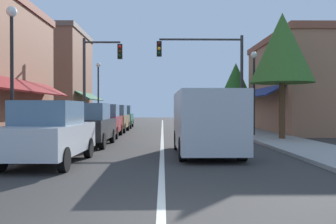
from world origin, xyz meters
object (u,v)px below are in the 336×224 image
object	(u,v)px
street_lamp_right_mid	(254,79)
street_lamp_left_far	(98,84)
traffic_signal_left_corner	(96,72)
traffic_signal_mast_arm	(213,67)
street_lamp_left_near	(12,55)
parked_car_nearest_left	(49,133)
parked_car_third_left	(104,121)
tree_right_far	(236,83)
van_in_lane	(206,121)
tree_right_near	(282,48)
parked_car_far_left	(114,119)
parked_car_distant_left	(121,117)
parked_car_second_left	(89,125)

from	to	relation	value
street_lamp_right_mid	street_lamp_left_far	world-z (taller)	street_lamp_left_far
traffic_signal_left_corner	traffic_signal_mast_arm	bearing A→B (deg)	-4.15
traffic_signal_mast_arm	street_lamp_left_near	distance (m)	12.72
parked_car_nearest_left	parked_car_third_left	bearing A→B (deg)	91.62
traffic_signal_mast_arm	tree_right_far	size ratio (longest dim) A/B	1.15
parked_car_nearest_left	van_in_lane	bearing A→B (deg)	26.21
tree_right_near	tree_right_far	world-z (taller)	tree_right_near
parked_car_far_left	street_lamp_right_mid	size ratio (longest dim) A/B	0.89
parked_car_far_left	tree_right_near	size ratio (longest dim) A/B	0.67
parked_car_distant_left	street_lamp_left_far	distance (m)	3.14
parked_car_second_left	van_in_lane	distance (m)	5.43
parked_car_second_left	traffic_signal_left_corner	distance (m)	8.09
parked_car_nearest_left	street_lamp_left_far	world-z (taller)	street_lamp_left_far
parked_car_nearest_left	parked_car_distant_left	distance (m)	19.31
parked_car_far_left	street_lamp_left_far	xyz separation A→B (m)	(-1.75, 4.23, 2.51)
traffic_signal_left_corner	street_lamp_right_mid	xyz separation A→B (m)	(8.99, -2.93, -0.68)
parked_car_second_left	parked_car_third_left	size ratio (longest dim) A/B	0.99
parked_car_far_left	van_in_lane	xyz separation A→B (m)	(4.67, -12.12, 0.27)
parked_car_distant_left	street_lamp_left_near	world-z (taller)	street_lamp_left_near
parked_car_second_left	traffic_signal_mast_arm	xyz separation A→B (m)	(6.10, 6.97, 3.19)
traffic_signal_mast_arm	street_lamp_right_mid	world-z (taller)	traffic_signal_mast_arm
parked_car_third_left	street_lamp_left_far	size ratio (longest dim) A/B	0.82
parked_car_second_left	street_lamp_left_far	world-z (taller)	street_lamp_left_far
parked_car_distant_left	tree_right_far	world-z (taller)	tree_right_far
van_in_lane	traffic_signal_left_corner	bearing A→B (deg)	117.21
parked_car_second_left	tree_right_far	bearing A→B (deg)	58.39
parked_car_nearest_left	traffic_signal_left_corner	world-z (taller)	traffic_signal_left_corner
parked_car_third_left	parked_car_distant_left	bearing A→B (deg)	89.11
van_in_lane	street_lamp_left_near	xyz separation A→B (m)	(-6.60, 0.20, 2.22)
parked_car_third_left	traffic_signal_mast_arm	size ratio (longest dim) A/B	0.70
van_in_lane	parked_car_nearest_left	bearing A→B (deg)	-156.06
parked_car_distant_left	street_lamp_left_far	bearing A→B (deg)	-154.86
parked_car_distant_left	street_lamp_left_near	distance (m)	17.27
parked_car_distant_left	tree_right_near	bearing A→B (deg)	-54.62
van_in_lane	tree_right_far	bearing A→B (deg)	75.05
parked_car_far_left	van_in_lane	distance (m)	12.99
tree_right_near	tree_right_far	distance (m)	12.05
parked_car_nearest_left	traffic_signal_mast_arm	size ratio (longest dim) A/B	0.70
parked_car_third_left	tree_right_near	bearing A→B (deg)	-17.13
parked_car_nearest_left	street_lamp_right_mid	world-z (taller)	street_lamp_right_mid
traffic_signal_left_corner	street_lamp_left_far	xyz separation A→B (m)	(-0.89, 5.90, -0.41)
parked_car_distant_left	van_in_lane	world-z (taller)	van_in_lane
parked_car_nearest_left	parked_car_second_left	distance (m)	5.09
traffic_signal_left_corner	tree_right_near	world-z (taller)	tree_right_near
street_lamp_left_far	traffic_signal_left_corner	bearing A→B (deg)	-81.47
street_lamp_right_mid	tree_right_near	distance (m)	2.78
parked_car_second_left	street_lamp_right_mid	xyz separation A→B (m)	(8.00, 4.55, 2.25)
van_in_lane	street_lamp_left_far	distance (m)	17.70
van_in_lane	street_lamp_left_far	world-z (taller)	street_lamp_left_far
parked_car_distant_left	van_in_lane	size ratio (longest dim) A/B	0.80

